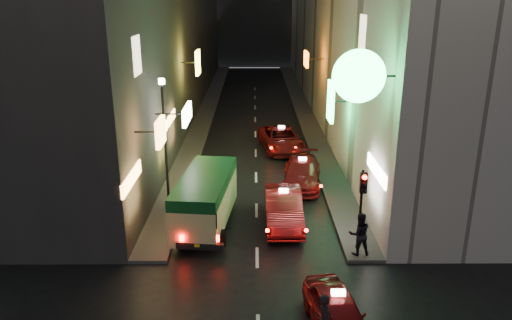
{
  "coord_description": "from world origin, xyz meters",
  "views": [
    {
      "loc": [
        -0.13,
        -9.01,
        10.03
      ],
      "look_at": [
        -0.02,
        13.0,
        2.57
      ],
      "focal_mm": 35.0,
      "sensor_mm": 36.0,
      "label": 1
    }
  ],
  "objects_px": {
    "pedestrian_crossing": "(325,317)",
    "lamp_post": "(165,136)",
    "minibus": "(206,195)",
    "traffic_light": "(362,195)",
    "taxi_near": "(337,310)"
  },
  "relations": [
    {
      "from": "traffic_light",
      "to": "pedestrian_crossing",
      "type": "bearing_deg",
      "value": -111.6
    },
    {
      "from": "minibus",
      "to": "lamp_post",
      "type": "xyz_separation_m",
      "value": [
        -1.94,
        1.71,
        2.2
      ]
    },
    {
      "from": "traffic_light",
      "to": "taxi_near",
      "type": "bearing_deg",
      "value": -109.31
    },
    {
      "from": "minibus",
      "to": "lamp_post",
      "type": "bearing_deg",
      "value": 138.69
    },
    {
      "from": "minibus",
      "to": "lamp_post",
      "type": "relative_size",
      "value": 0.93
    },
    {
      "from": "minibus",
      "to": "traffic_light",
      "type": "relative_size",
      "value": 1.66
    },
    {
      "from": "traffic_light",
      "to": "lamp_post",
      "type": "relative_size",
      "value": 0.56
    },
    {
      "from": "minibus",
      "to": "lamp_post",
      "type": "distance_m",
      "value": 3.4
    },
    {
      "from": "taxi_near",
      "to": "minibus",
      "type": "bearing_deg",
      "value": 122.73
    },
    {
      "from": "minibus",
      "to": "traffic_light",
      "type": "distance_m",
      "value": 6.96
    },
    {
      "from": "traffic_light",
      "to": "minibus",
      "type": "bearing_deg",
      "value": 155.74
    },
    {
      "from": "taxi_near",
      "to": "lamp_post",
      "type": "height_order",
      "value": "lamp_post"
    },
    {
      "from": "pedestrian_crossing",
      "to": "lamp_post",
      "type": "bearing_deg",
      "value": 34.45
    },
    {
      "from": "pedestrian_crossing",
      "to": "lamp_post",
      "type": "relative_size",
      "value": 0.32
    },
    {
      "from": "minibus",
      "to": "taxi_near",
      "type": "xyz_separation_m",
      "value": [
        4.69,
        -7.29,
        -0.78
      ]
    }
  ]
}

